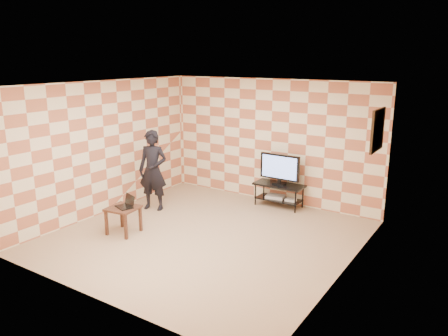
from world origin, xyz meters
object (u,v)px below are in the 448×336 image
at_px(tv_stand, 279,190).
at_px(side_table, 123,212).
at_px(tv, 280,168).
at_px(person, 153,170).

bearing_deg(tv_stand, side_table, -120.84).
bearing_deg(tv, side_table, -120.87).
xyz_separation_m(side_table, person, (-0.43, 1.30, 0.43)).
height_order(tv, person, person).
distance_m(tv_stand, person, 2.72).
bearing_deg(person, side_table, -89.24).
height_order(tv, side_table, tv).
bearing_deg(side_table, tv_stand, 59.16).
relative_size(tv_stand, side_table, 1.85).
relative_size(tv_stand, person, 0.63).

